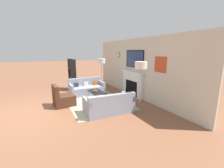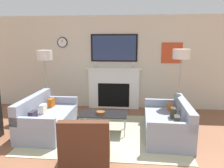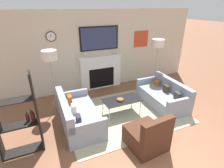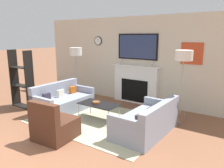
{
  "view_description": "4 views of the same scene",
  "coord_description": "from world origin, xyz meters",
  "px_view_note": "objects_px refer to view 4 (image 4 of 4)",
  "views": [
    {
      "loc": [
        5.8,
        0.36,
        2.12
      ],
      "look_at": [
        0.25,
        3.15,
        0.76
      ],
      "focal_mm": 24.0,
      "sensor_mm": 36.0,
      "label": 1
    },
    {
      "loc": [
        0.55,
        -1.93,
        1.94
      ],
      "look_at": [
        0.08,
        2.98,
        1.0
      ],
      "focal_mm": 35.0,
      "sensor_mm": 36.0,
      "label": 2
    },
    {
      "loc": [
        -1.99,
        -1.18,
        2.8
      ],
      "look_at": [
        -0.22,
        2.89,
        0.79
      ],
      "focal_mm": 28.0,
      "sensor_mm": 36.0,
      "label": 3
    },
    {
      "loc": [
        3.21,
        -1.63,
        2.1
      ],
      "look_at": [
        0.15,
        2.84,
        0.91
      ],
      "focal_mm": 35.0,
      "sensor_mm": 36.0,
      "label": 4
    }
  ],
  "objects_px": {
    "shelf_unit": "(22,81)",
    "decorative_bowl": "(96,102)",
    "couch_right": "(147,122)",
    "coffee_table": "(99,105)",
    "floor_lamp_left": "(76,52)",
    "floor_lamp_right": "(184,57)",
    "couch_left": "(63,102)",
    "armchair": "(54,126)"
  },
  "relations": [
    {
      "from": "couch_right",
      "to": "coffee_table",
      "type": "xyz_separation_m",
      "value": [
        -1.38,
        0.05,
        0.13
      ]
    },
    {
      "from": "floor_lamp_right",
      "to": "shelf_unit",
      "type": "relative_size",
      "value": 1.05
    },
    {
      "from": "couch_right",
      "to": "floor_lamp_right",
      "type": "distance_m",
      "value": 1.75
    },
    {
      "from": "floor_lamp_left",
      "to": "shelf_unit",
      "type": "bearing_deg",
      "value": -120.6
    },
    {
      "from": "armchair",
      "to": "couch_left",
      "type": "bearing_deg",
      "value": 131.16
    },
    {
      "from": "couch_left",
      "to": "floor_lamp_right",
      "type": "bearing_deg",
      "value": 18.42
    },
    {
      "from": "coffee_table",
      "to": "decorative_bowl",
      "type": "bearing_deg",
      "value": -156.61
    },
    {
      "from": "couch_left",
      "to": "shelf_unit",
      "type": "xyz_separation_m",
      "value": [
        -1.24,
        -0.42,
        0.53
      ]
    },
    {
      "from": "couch_left",
      "to": "armchair",
      "type": "xyz_separation_m",
      "value": [
        1.17,
        -1.33,
        0.0
      ]
    },
    {
      "from": "floor_lamp_left",
      "to": "shelf_unit",
      "type": "xyz_separation_m",
      "value": [
        -0.85,
        -1.43,
        -0.79
      ]
    },
    {
      "from": "couch_right",
      "to": "armchair",
      "type": "xyz_separation_m",
      "value": [
        -1.47,
        -1.33,
        0.01
      ]
    },
    {
      "from": "couch_right",
      "to": "coffee_table",
      "type": "relative_size",
      "value": 1.66
    },
    {
      "from": "couch_left",
      "to": "floor_lamp_left",
      "type": "relative_size",
      "value": 0.96
    },
    {
      "from": "couch_right",
      "to": "shelf_unit",
      "type": "relative_size",
      "value": 0.99
    },
    {
      "from": "floor_lamp_right",
      "to": "shelf_unit",
      "type": "height_order",
      "value": "floor_lamp_right"
    },
    {
      "from": "couch_left",
      "to": "floor_lamp_left",
      "type": "xyz_separation_m",
      "value": [
        -0.39,
        1.01,
        1.31
      ]
    },
    {
      "from": "coffee_table",
      "to": "decorative_bowl",
      "type": "height_order",
      "value": "decorative_bowl"
    },
    {
      "from": "coffee_table",
      "to": "decorative_bowl",
      "type": "relative_size",
      "value": 5.27
    },
    {
      "from": "decorative_bowl",
      "to": "shelf_unit",
      "type": "distance_m",
      "value": 2.5
    },
    {
      "from": "couch_right",
      "to": "floor_lamp_left",
      "type": "xyz_separation_m",
      "value": [
        -3.03,
        1.01,
        1.32
      ]
    },
    {
      "from": "floor_lamp_right",
      "to": "coffee_table",
      "type": "bearing_deg",
      "value": -151.75
    },
    {
      "from": "coffee_table",
      "to": "armchair",
      "type": "bearing_deg",
      "value": -93.43
    },
    {
      "from": "couch_left",
      "to": "coffee_table",
      "type": "relative_size",
      "value": 1.64
    },
    {
      "from": "coffee_table",
      "to": "floor_lamp_right",
      "type": "relative_size",
      "value": 0.57
    },
    {
      "from": "floor_lamp_left",
      "to": "couch_right",
      "type": "bearing_deg",
      "value": -18.49
    },
    {
      "from": "couch_right",
      "to": "floor_lamp_right",
      "type": "bearing_deg",
      "value": 68.5
    },
    {
      "from": "shelf_unit",
      "to": "decorative_bowl",
      "type": "bearing_deg",
      "value": 10.45
    },
    {
      "from": "floor_lamp_right",
      "to": "couch_right",
      "type": "bearing_deg",
      "value": -111.5
    },
    {
      "from": "floor_lamp_left",
      "to": "floor_lamp_right",
      "type": "xyz_separation_m",
      "value": [
        3.42,
        0.0,
        0.05
      ]
    },
    {
      "from": "coffee_table",
      "to": "shelf_unit",
      "type": "xyz_separation_m",
      "value": [
        -2.49,
        -0.47,
        0.41
      ]
    },
    {
      "from": "coffee_table",
      "to": "decorative_bowl",
      "type": "distance_m",
      "value": 0.09
    },
    {
      "from": "floor_lamp_right",
      "to": "decorative_bowl",
      "type": "bearing_deg",
      "value": -151.89
    },
    {
      "from": "armchair",
      "to": "coffee_table",
      "type": "distance_m",
      "value": 1.39
    },
    {
      "from": "floor_lamp_right",
      "to": "couch_left",
      "type": "bearing_deg",
      "value": -161.58
    },
    {
      "from": "couch_left",
      "to": "floor_lamp_left",
      "type": "height_order",
      "value": "floor_lamp_left"
    },
    {
      "from": "floor_lamp_right",
      "to": "shelf_unit",
      "type": "distance_m",
      "value": 4.58
    },
    {
      "from": "couch_left",
      "to": "shelf_unit",
      "type": "distance_m",
      "value": 1.41
    },
    {
      "from": "shelf_unit",
      "to": "couch_right",
      "type": "bearing_deg",
      "value": 6.17
    },
    {
      "from": "couch_right",
      "to": "decorative_bowl",
      "type": "xyz_separation_m",
      "value": [
        -1.44,
        0.03,
        0.19
      ]
    },
    {
      "from": "couch_right",
      "to": "decorative_bowl",
      "type": "bearing_deg",
      "value": 178.79
    },
    {
      "from": "couch_left",
      "to": "coffee_table",
      "type": "height_order",
      "value": "couch_left"
    },
    {
      "from": "armchair",
      "to": "coffee_table",
      "type": "relative_size",
      "value": 0.84
    }
  ]
}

